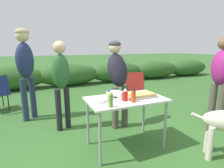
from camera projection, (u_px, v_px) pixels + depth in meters
ground_plane at (125, 146)px, 2.61m from camera, size 60.00×60.00×0.00m
shrub_hedge at (69, 75)px, 6.65m from camera, size 14.40×0.90×0.81m
folding_table at (126, 104)px, 2.47m from camera, size 1.10×0.64×0.74m
food_tray at (141, 95)px, 2.52m from camera, size 0.44×0.26×0.06m
plate_stack at (98, 100)px, 2.30m from camera, size 0.22×0.22×0.03m
mixing_bowl at (115, 93)px, 2.56m from camera, size 0.26×0.26×0.09m
paper_cup_stack at (121, 96)px, 2.38m from camera, size 0.08×0.08×0.10m
relish_jar at (111, 100)px, 2.08m from camera, size 0.06×0.06×0.18m
hot_sauce_bottle at (133, 95)px, 2.27m from camera, size 0.06×0.06×0.20m
ketchup_bottle at (125, 95)px, 2.33m from camera, size 0.07×0.07×0.17m
mayo_bottle at (109, 95)px, 2.36m from camera, size 0.06×0.06×0.15m
standing_person_in_navy_coat at (118, 74)px, 3.13m from camera, size 0.38×0.48×1.56m
standing_person_with_beanie at (221, 75)px, 3.12m from camera, size 0.38×0.46×1.62m
standing_person_in_olive_jacket at (61, 77)px, 2.96m from camera, size 0.36×0.31×1.55m
standing_person_in_dark_puffer at (25, 64)px, 3.36m from camera, size 0.44×0.43×1.79m
camp_chair_near_hedge at (133, 86)px, 4.49m from camera, size 0.59×0.68×0.83m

